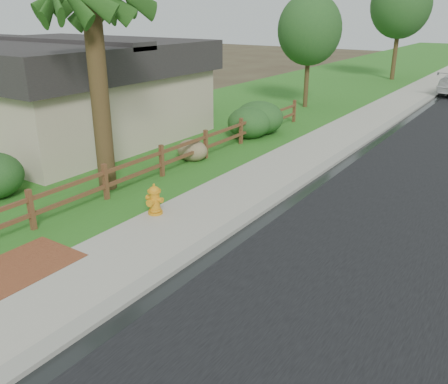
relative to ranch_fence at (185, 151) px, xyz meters
The scene contains 13 objects.
ground 7.37m from the ranch_fence, 60.64° to the right, with size 120.00×120.00×0.00m, color #3C2E21.
sidewalk 28.73m from the ranch_fence, 84.61° to the left, with size 2.20×90.00×0.10m, color #ACA895.
grass_strip 28.62m from the ranch_fence, 88.40° to the left, with size 1.60×90.00×0.06m, color #2A611B.
lawn_near 28.94m from the ranch_fence, 98.75° to the left, with size 9.00×90.00×0.04m, color #2A611B.
brick_patch 7.55m from the ranch_fence, 79.29° to the right, with size 1.60×2.40×0.11m, color brown.
ranch_fence is the anchor object (origin of this frame).
house 7.57m from the ranch_fence, behind, with size 10.60×9.60×4.05m.
fire_hydrant 4.15m from the ranch_fence, 62.72° to the right, with size 0.54×0.44×0.83m.
boulder 0.88m from the ranch_fence, 110.71° to the left, with size 1.18×0.88×0.78m, color brown.
shrub_c 4.74m from the ranch_fence, 93.63° to the left, with size 1.83×1.83×1.32m, color #17411C.
shrub_d 5.56m from the ranch_fence, 93.09° to the left, with size 2.10×2.10×1.43m, color #17411C.
tree_near_left 12.81m from the ranch_fence, 95.56° to the left, with size 3.37×3.37×5.98m.
tree_mid_left 26.64m from the ranch_fence, 90.66° to the left, with size 4.39×4.39×7.84m.
Camera 1 is at (6.15, -5.74, 5.10)m, focal length 38.00 mm.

